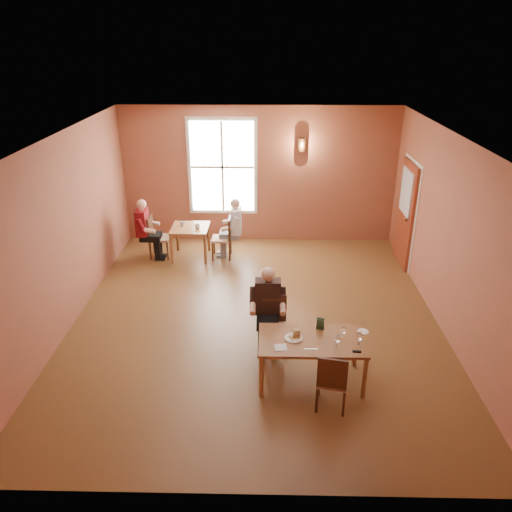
{
  "coord_description": "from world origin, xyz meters",
  "views": [
    {
      "loc": [
        0.16,
        -7.2,
        4.39
      ],
      "look_at": [
        0.0,
        0.2,
        1.05
      ],
      "focal_mm": 35.0,
      "sensor_mm": 36.0,
      "label": 1
    }
  ],
  "objects_px": {
    "second_table": "(191,242)",
    "chair_diner_maroon": "(160,237)",
    "main_table": "(311,360)",
    "diner_maroon": "(158,229)",
    "diner_main": "(274,317)",
    "diner_white": "(223,230)",
    "chair_empty": "(332,379)",
    "chair_diner_main": "(273,327)",
    "chair_diner_white": "(221,238)"
  },
  "relations": [
    {
      "from": "main_table",
      "to": "diner_white",
      "type": "relative_size",
      "value": 1.15
    },
    {
      "from": "chair_diner_main",
      "to": "chair_diner_white",
      "type": "distance_m",
      "value": 3.58
    },
    {
      "from": "main_table",
      "to": "diner_white",
      "type": "height_order",
      "value": "diner_white"
    },
    {
      "from": "diner_maroon",
      "to": "main_table",
      "type": "bearing_deg",
      "value": 35.28
    },
    {
      "from": "chair_empty",
      "to": "second_table",
      "type": "distance_m",
      "value": 5.19
    },
    {
      "from": "diner_maroon",
      "to": "diner_main",
      "type": "bearing_deg",
      "value": 34.6
    },
    {
      "from": "diner_main",
      "to": "chair_diner_white",
      "type": "relative_size",
      "value": 1.4
    },
    {
      "from": "second_table",
      "to": "chair_diner_white",
      "type": "height_order",
      "value": "chair_diner_white"
    },
    {
      "from": "diner_white",
      "to": "chair_diner_white",
      "type": "bearing_deg",
      "value": 90.0
    },
    {
      "from": "chair_diner_white",
      "to": "diner_maroon",
      "type": "height_order",
      "value": "diner_maroon"
    },
    {
      "from": "chair_empty",
      "to": "second_table",
      "type": "bearing_deg",
      "value": 128.72
    },
    {
      "from": "second_table",
      "to": "diner_maroon",
      "type": "height_order",
      "value": "diner_maroon"
    },
    {
      "from": "main_table",
      "to": "second_table",
      "type": "xyz_separation_m",
      "value": [
        -2.2,
        4.07,
        0.01
      ]
    },
    {
      "from": "chair_empty",
      "to": "diner_maroon",
      "type": "height_order",
      "value": "diner_maroon"
    },
    {
      "from": "main_table",
      "to": "diner_maroon",
      "type": "relative_size",
      "value": 1.13
    },
    {
      "from": "second_table",
      "to": "chair_diner_maroon",
      "type": "distance_m",
      "value": 0.66
    },
    {
      "from": "chair_diner_maroon",
      "to": "diner_maroon",
      "type": "distance_m",
      "value": 0.18
    },
    {
      "from": "diner_main",
      "to": "main_table",
      "type": "bearing_deg",
      "value": 128.88
    },
    {
      "from": "main_table",
      "to": "diner_white",
      "type": "xyz_separation_m",
      "value": [
        -1.52,
        4.07,
        0.28
      ]
    },
    {
      "from": "chair_diner_main",
      "to": "diner_main",
      "type": "bearing_deg",
      "value": 90.0
    },
    {
      "from": "chair_diner_main",
      "to": "diner_white",
      "type": "bearing_deg",
      "value": -73.37
    },
    {
      "from": "chair_empty",
      "to": "chair_diner_white",
      "type": "distance_m",
      "value": 4.92
    },
    {
      "from": "chair_diner_main",
      "to": "chair_empty",
      "type": "relative_size",
      "value": 1.05
    },
    {
      "from": "diner_white",
      "to": "chair_diner_maroon",
      "type": "xyz_separation_m",
      "value": [
        -1.33,
        0.0,
        -0.16
      ]
    },
    {
      "from": "diner_maroon",
      "to": "chair_diner_white",
      "type": "bearing_deg",
      "value": 90.0
    },
    {
      "from": "diner_white",
      "to": "diner_maroon",
      "type": "distance_m",
      "value": 1.36
    },
    {
      "from": "chair_diner_main",
      "to": "chair_diner_white",
      "type": "height_order",
      "value": "chair_diner_white"
    },
    {
      "from": "chair_diner_main",
      "to": "chair_empty",
      "type": "bearing_deg",
      "value": 122.05
    },
    {
      "from": "second_table",
      "to": "chair_empty",
      "type": "bearing_deg",
      "value": -62.08
    },
    {
      "from": "main_table",
      "to": "chair_diner_maroon",
      "type": "height_order",
      "value": "chair_diner_maroon"
    },
    {
      "from": "chair_diner_maroon",
      "to": "diner_maroon",
      "type": "relative_size",
      "value": 0.72
    },
    {
      "from": "chair_empty",
      "to": "main_table",
      "type": "bearing_deg",
      "value": 124.72
    },
    {
      "from": "chair_diner_white",
      "to": "diner_maroon",
      "type": "bearing_deg",
      "value": 90.0
    },
    {
      "from": "chair_diner_main",
      "to": "second_table",
      "type": "bearing_deg",
      "value": -63.56
    },
    {
      "from": "diner_main",
      "to": "chair_diner_maroon",
      "type": "xyz_separation_m",
      "value": [
        -2.35,
        3.45,
        -0.17
      ]
    },
    {
      "from": "chair_diner_main",
      "to": "second_table",
      "type": "height_order",
      "value": "chair_diner_main"
    },
    {
      "from": "diner_main",
      "to": "chair_diner_maroon",
      "type": "relative_size",
      "value": 1.38
    },
    {
      "from": "chair_diner_main",
      "to": "diner_white",
      "type": "distance_m",
      "value": 3.58
    },
    {
      "from": "chair_diner_white",
      "to": "chair_diner_maroon",
      "type": "height_order",
      "value": "chair_diner_maroon"
    },
    {
      "from": "chair_diner_maroon",
      "to": "diner_maroon",
      "type": "bearing_deg",
      "value": -90.0
    },
    {
      "from": "diner_white",
      "to": "chair_diner_maroon",
      "type": "height_order",
      "value": "diner_white"
    },
    {
      "from": "second_table",
      "to": "diner_maroon",
      "type": "xyz_separation_m",
      "value": [
        -0.68,
        0.0,
        0.29
      ]
    },
    {
      "from": "chair_diner_main",
      "to": "main_table",
      "type": "bearing_deg",
      "value": 127.57
    },
    {
      "from": "diner_main",
      "to": "chair_empty",
      "type": "xyz_separation_m",
      "value": [
        0.73,
        -1.13,
        -0.21
      ]
    },
    {
      "from": "chair_diner_main",
      "to": "chair_diner_white",
      "type": "xyz_separation_m",
      "value": [
        -1.05,
        3.42,
        0.01
      ]
    },
    {
      "from": "chair_diner_white",
      "to": "chair_diner_maroon",
      "type": "xyz_separation_m",
      "value": [
        -1.3,
        0.0,
        0.01
      ]
    },
    {
      "from": "diner_white",
      "to": "diner_main",
      "type": "bearing_deg",
      "value": -163.5
    },
    {
      "from": "chair_diner_maroon",
      "to": "diner_main",
      "type": "bearing_deg",
      "value": 34.26
    },
    {
      "from": "chair_diner_white",
      "to": "second_table",
      "type": "bearing_deg",
      "value": 90.0
    },
    {
      "from": "chair_diner_main",
      "to": "diner_main",
      "type": "distance_m",
      "value": 0.19
    }
  ]
}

